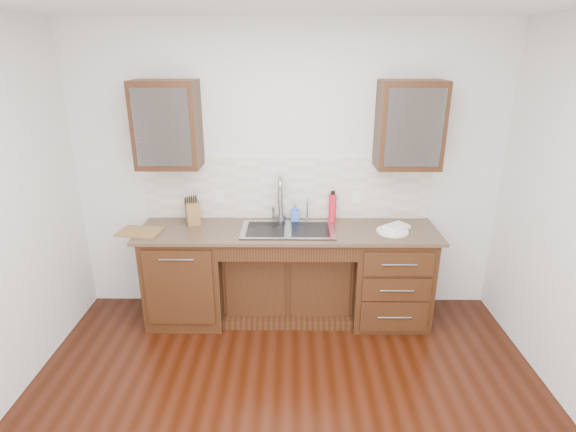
{
  "coord_description": "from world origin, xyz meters",
  "views": [
    {
      "loc": [
        0.03,
        -2.34,
        2.42
      ],
      "look_at": [
        0.0,
        1.4,
        1.05
      ],
      "focal_mm": 28.0,
      "sensor_mm": 36.0,
      "label": 1
    }
  ],
  "objects_px": {
    "soap_bottle": "(295,213)",
    "cutting_board": "(140,232)",
    "knife_block": "(193,212)",
    "water_bottle": "(332,208)",
    "plate": "(392,231)"
  },
  "relations": [
    {
      "from": "soap_bottle",
      "to": "water_bottle",
      "type": "distance_m",
      "value": 0.35
    },
    {
      "from": "water_bottle",
      "to": "plate",
      "type": "bearing_deg",
      "value": -27.52
    },
    {
      "from": "plate",
      "to": "cutting_board",
      "type": "bearing_deg",
      "value": -179.26
    },
    {
      "from": "soap_bottle",
      "to": "water_bottle",
      "type": "xyz_separation_m",
      "value": [
        0.35,
        0.01,
        0.05
      ]
    },
    {
      "from": "water_bottle",
      "to": "cutting_board",
      "type": "xyz_separation_m",
      "value": [
        -1.73,
        -0.3,
        -0.13
      ]
    },
    {
      "from": "soap_bottle",
      "to": "cutting_board",
      "type": "xyz_separation_m",
      "value": [
        -1.38,
        -0.29,
        -0.08
      ]
    },
    {
      "from": "knife_block",
      "to": "water_bottle",
      "type": "bearing_deg",
      "value": -17.11
    },
    {
      "from": "knife_block",
      "to": "cutting_board",
      "type": "height_order",
      "value": "knife_block"
    },
    {
      "from": "knife_block",
      "to": "soap_bottle",
      "type": "bearing_deg",
      "value": -16.81
    },
    {
      "from": "knife_block",
      "to": "cutting_board",
      "type": "relative_size",
      "value": 0.59
    },
    {
      "from": "plate",
      "to": "cutting_board",
      "type": "relative_size",
      "value": 0.78
    },
    {
      "from": "water_bottle",
      "to": "cutting_board",
      "type": "distance_m",
      "value": 1.76
    },
    {
      "from": "water_bottle",
      "to": "knife_block",
      "type": "distance_m",
      "value": 1.31
    },
    {
      "from": "plate",
      "to": "cutting_board",
      "type": "xyz_separation_m",
      "value": [
        -2.25,
        -0.03,
        0.0
      ]
    },
    {
      "from": "soap_bottle",
      "to": "water_bottle",
      "type": "relative_size",
      "value": 0.64
    }
  ]
}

